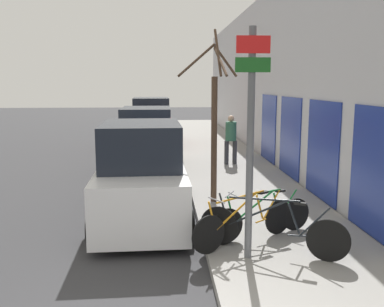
{
  "coord_description": "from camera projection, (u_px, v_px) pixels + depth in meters",
  "views": [
    {
      "loc": [
        0.27,
        -4.0,
        3.04
      ],
      "look_at": [
        0.99,
        6.56,
        1.3
      ],
      "focal_mm": 40.0,
      "sensor_mm": 36.0,
      "label": 1
    }
  ],
  "objects": [
    {
      "name": "ground_plane",
      "position": [
        156.0,
        168.0,
        15.44
      ],
      "size": [
        80.0,
        80.0,
        0.0
      ],
      "primitive_type": "plane",
      "color": "#333335"
    },
    {
      "name": "sidewalk_curb",
      "position": [
        218.0,
        153.0,
        18.36
      ],
      "size": [
        3.2,
        32.0,
        0.15
      ],
      "color": "gray",
      "rests_on": "ground"
    },
    {
      "name": "building_facade",
      "position": [
        260.0,
        79.0,
        17.88
      ],
      "size": [
        0.23,
        32.0,
        6.5
      ],
      "color": "#BCBCC1",
      "rests_on": "ground"
    },
    {
      "name": "signpost",
      "position": [
        250.0,
        138.0,
        6.86
      ],
      "size": [
        0.56,
        0.14,
        3.76
      ],
      "color": "#595B60",
      "rests_on": "sidewalk_curb"
    },
    {
      "name": "bicycle_0",
      "position": [
        271.0,
        229.0,
        7.31
      ],
      "size": [
        2.33,
        1.2,
        0.98
      ],
      "rotation": [
        0.0,
        0.0,
        1.1
      ],
      "color": "black",
      "rests_on": "sidewalk_curb"
    },
    {
      "name": "bicycle_1",
      "position": [
        246.0,
        222.0,
        7.75
      ],
      "size": [
        2.05,
        1.27,
        0.94
      ],
      "rotation": [
        0.0,
        0.0,
        2.12
      ],
      "color": "black",
      "rests_on": "sidewalk_curb"
    },
    {
      "name": "bicycle_2",
      "position": [
        263.0,
        217.0,
        8.11
      ],
      "size": [
        2.07,
        0.88,
        0.89
      ],
      "rotation": [
        0.0,
        0.0,
        1.96
      ],
      "color": "black",
      "rests_on": "sidewalk_curb"
    },
    {
      "name": "parked_car_0",
      "position": [
        142.0,
        177.0,
        9.41
      ],
      "size": [
        2.11,
        4.49,
        2.21
      ],
      "rotation": [
        0.0,
        0.0,
        0.02
      ],
      "color": "silver",
      "rests_on": "ground"
    },
    {
      "name": "parked_car_1",
      "position": [
        147.0,
        144.0,
        14.44
      ],
      "size": [
        2.01,
        4.51,
        2.25
      ],
      "rotation": [
        0.0,
        0.0,
        -0.01
      ],
      "color": "gray",
      "rests_on": "ground"
    },
    {
      "name": "parked_car_2",
      "position": [
        151.0,
        125.0,
        20.3
      ],
      "size": [
        2.12,
        4.63,
        2.38
      ],
      "rotation": [
        0.0,
        0.0,
        0.03
      ],
      "color": "maroon",
      "rests_on": "ground"
    },
    {
      "name": "pedestrian_near",
      "position": [
        231.0,
        136.0,
        15.34
      ],
      "size": [
        0.46,
        0.39,
        1.76
      ],
      "rotation": [
        0.0,
        0.0,
        3.22
      ],
      "color": "#333338",
      "rests_on": "sidewalk_curb"
    },
    {
      "name": "street_tree",
      "position": [
        214.0,
        125.0,
        10.24
      ],
      "size": [
        1.41,
        1.36,
        4.14
      ],
      "color": "#4C3828",
      "rests_on": "sidewalk_curb"
    }
  ]
}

